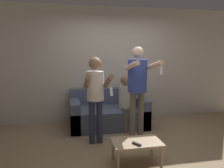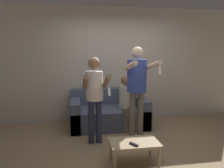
{
  "view_description": "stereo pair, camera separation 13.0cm",
  "coord_description": "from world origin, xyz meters",
  "views": [
    {
      "loc": [
        -1.07,
        -3.39,
        1.65
      ],
      "look_at": [
        -0.23,
        0.82,
        1.02
      ],
      "focal_mm": 35.0,
      "sensor_mm": 36.0,
      "label": 1
    },
    {
      "loc": [
        -0.94,
        -3.42,
        1.65
      ],
      "look_at": [
        -0.23,
        0.82,
        1.02
      ],
      "focal_mm": 35.0,
      "sensor_mm": 36.0,
      "label": 2
    }
  ],
  "objects": [
    {
      "name": "couch",
      "position": [
        -0.23,
        1.28,
        0.27
      ],
      "size": [
        1.67,
        0.96,
        0.79
      ],
      "color": "#4C5670",
      "rests_on": "ground_plane"
    },
    {
      "name": "coffee_table",
      "position": [
        -0.11,
        -0.47,
        0.3
      ],
      "size": [
        0.72,
        0.46,
        0.34
      ],
      "color": "tan",
      "rests_on": "ground_plane"
    },
    {
      "name": "ground_plane",
      "position": [
        0.0,
        0.0,
        0.0
      ],
      "size": [
        14.0,
        14.0,
        0.0
      ],
      "primitive_type": "plane",
      "color": "#937A5B"
    },
    {
      "name": "person_seated",
      "position": [
        0.13,
        1.04,
        0.64
      ],
      "size": [
        0.29,
        0.52,
        1.16
      ],
      "color": "#6B6051",
      "rests_on": "ground_plane"
    },
    {
      "name": "person_standing_right",
      "position": [
        0.16,
        0.37,
        1.11
      ],
      "size": [
        0.47,
        0.8,
        1.74
      ],
      "color": "#6B6051",
      "rests_on": "ground_plane"
    },
    {
      "name": "remote_on_table",
      "position": [
        -0.15,
        -0.58,
        0.36
      ],
      "size": [
        0.11,
        0.15,
        0.02
      ],
      "color": "black",
      "rests_on": "coffee_table"
    },
    {
      "name": "person_standing_left",
      "position": [
        -0.61,
        0.36,
        0.97
      ],
      "size": [
        0.42,
        0.78,
        1.56
      ],
      "color": "#282D47",
      "rests_on": "ground_plane"
    },
    {
      "name": "wall_back",
      "position": [
        0.0,
        1.79,
        1.35
      ],
      "size": [
        6.4,
        0.06,
        2.7
      ],
      "color": "#B7B2A8",
      "rests_on": "ground_plane"
    }
  ]
}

